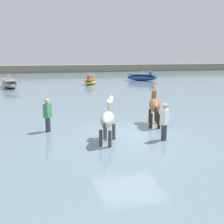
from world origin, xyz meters
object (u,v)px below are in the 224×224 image
object	(u,v)px
horse_trailing_pinto	(108,120)
person_spectator_far	(164,125)
horse_lead_chestnut	(155,106)
boat_distant_west	(91,82)
person_onlooker_right	(48,118)
boat_far_inshore	(142,77)
boat_near_starboard	(9,83)

from	to	relation	value
horse_trailing_pinto	person_spectator_far	world-z (taller)	horse_trailing_pinto
horse_lead_chestnut	horse_trailing_pinto	xyz separation A→B (m)	(-2.48, -1.84, -0.06)
horse_trailing_pinto	person_spectator_far	xyz separation A→B (m)	(1.98, -0.26, -0.21)
horse_lead_chestnut	boat_distant_west	distance (m)	17.02
horse_trailing_pinto	person_onlooker_right	world-z (taller)	horse_trailing_pinto
boat_far_inshore	boat_near_starboard	bearing A→B (deg)	-166.32
boat_distant_west	person_onlooker_right	size ratio (longest dim) A/B	1.67
horse_trailing_pinto	boat_near_starboard	world-z (taller)	horse_trailing_pinto
boat_near_starboard	boat_far_inshore	world-z (taller)	boat_near_starboard
horse_trailing_pinto	person_onlooker_right	distance (m)	2.75
boat_near_starboard	person_onlooker_right	bearing A→B (deg)	-79.76
horse_lead_chestnut	boat_distant_west	xyz separation A→B (m)	(0.23, 17.01, -0.55)
boat_distant_west	person_onlooker_right	world-z (taller)	person_onlooker_right
boat_distant_west	horse_trailing_pinto	bearing A→B (deg)	-98.18
horse_trailing_pinto	boat_far_inshore	world-z (taller)	horse_trailing_pinto
horse_trailing_pinto	boat_distant_west	world-z (taller)	horse_trailing_pinto
boat_distant_west	person_spectator_far	xyz separation A→B (m)	(-0.73, -19.11, 0.28)
horse_lead_chestnut	horse_trailing_pinto	size ratio (longest dim) A/B	1.06
horse_lead_chestnut	boat_distant_west	size ratio (longest dim) A/B	0.71
horse_lead_chestnut	horse_trailing_pinto	distance (m)	3.09
boat_distant_west	boat_far_inshore	bearing A→B (deg)	22.31
boat_near_starboard	person_onlooker_right	world-z (taller)	person_onlooker_right
horse_lead_chestnut	boat_near_starboard	size ratio (longest dim) A/B	0.46
horse_lead_chestnut	boat_far_inshore	world-z (taller)	horse_lead_chestnut
horse_lead_chestnut	boat_far_inshore	xyz separation A→B (m)	(6.64, 19.64, -0.48)
boat_distant_west	person_spectator_far	bearing A→B (deg)	-92.17
boat_far_inshore	person_onlooker_right	size ratio (longest dim) A/B	2.21
boat_far_inshore	person_onlooker_right	distance (m)	22.50
person_spectator_far	person_onlooker_right	distance (m)	4.51
horse_trailing_pinto	person_onlooker_right	bearing A→B (deg)	135.90
horse_trailing_pinto	boat_near_starboard	size ratio (longest dim) A/B	0.43
horse_lead_chestnut	person_spectator_far	world-z (taller)	horse_lead_chestnut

